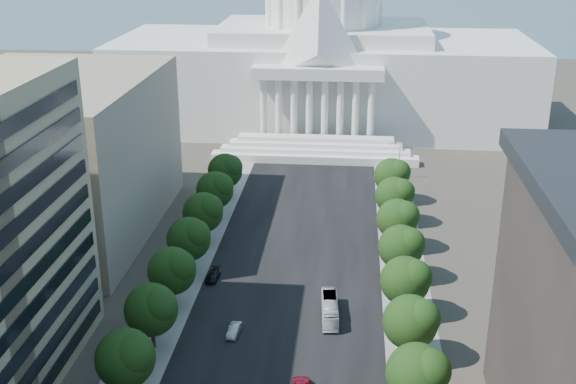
% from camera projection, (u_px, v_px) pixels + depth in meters
% --- Properties ---
extents(road_asphalt, '(30.00, 260.00, 0.01)m').
position_uv_depth(road_asphalt, '(296.00, 260.00, 129.68)').
color(road_asphalt, black).
rests_on(road_asphalt, ground).
extents(sidewalk_left, '(8.00, 260.00, 0.02)m').
position_uv_depth(sidewalk_left, '(192.00, 256.00, 131.31)').
color(sidewalk_left, gray).
rests_on(sidewalk_left, ground).
extents(sidewalk_right, '(8.00, 260.00, 0.02)m').
position_uv_depth(sidewalk_right, '(403.00, 265.00, 128.04)').
color(sidewalk_right, gray).
rests_on(sidewalk_right, ground).
extents(capitol, '(120.00, 56.00, 73.00)m').
position_uv_depth(capitol, '(323.00, 56.00, 210.93)').
color(capitol, white).
rests_on(capitol, ground).
extents(office_block_left_far, '(38.00, 52.00, 30.00)m').
position_uv_depth(office_block_left_far, '(51.00, 156.00, 137.79)').
color(office_block_left_far, gray).
rests_on(office_block_left_far, ground).
extents(tree_l_d, '(7.79, 7.60, 9.97)m').
position_uv_depth(tree_l_d, '(127.00, 357.00, 89.62)').
color(tree_l_d, '#33261C').
rests_on(tree_l_d, ground).
extents(tree_l_e, '(7.79, 7.60, 9.97)m').
position_uv_depth(tree_l_e, '(153.00, 309.00, 100.79)').
color(tree_l_e, '#33261C').
rests_on(tree_l_e, ground).
extents(tree_l_f, '(7.79, 7.60, 9.97)m').
position_uv_depth(tree_l_f, '(174.00, 270.00, 111.96)').
color(tree_l_f, '#33261C').
rests_on(tree_l_f, ground).
extents(tree_l_g, '(7.79, 7.60, 9.97)m').
position_uv_depth(tree_l_g, '(190.00, 238.00, 123.14)').
color(tree_l_g, '#33261C').
rests_on(tree_l_g, ground).
extents(tree_l_h, '(7.79, 7.60, 9.97)m').
position_uv_depth(tree_l_h, '(204.00, 211.00, 134.31)').
color(tree_l_h, '#33261C').
rests_on(tree_l_h, ground).
extents(tree_l_i, '(7.79, 7.60, 9.97)m').
position_uv_depth(tree_l_i, '(216.00, 189.00, 145.48)').
color(tree_l_i, '#33261C').
rests_on(tree_l_i, ground).
extents(tree_l_j, '(7.79, 7.60, 9.97)m').
position_uv_depth(tree_l_j, '(226.00, 170.00, 156.65)').
color(tree_l_j, '#33261C').
rests_on(tree_l_j, ground).
extents(tree_r_d, '(7.79, 7.60, 9.97)m').
position_uv_depth(tree_r_d, '(420.00, 373.00, 86.53)').
color(tree_r_d, '#33261C').
rests_on(tree_r_d, ground).
extents(tree_r_e, '(7.79, 7.60, 9.97)m').
position_uv_depth(tree_r_e, '(413.00, 321.00, 97.70)').
color(tree_r_e, '#33261C').
rests_on(tree_r_e, ground).
extents(tree_r_f, '(7.79, 7.60, 9.97)m').
position_uv_depth(tree_r_f, '(407.00, 280.00, 108.87)').
color(tree_r_f, '#33261C').
rests_on(tree_r_f, ground).
extents(tree_r_g, '(7.79, 7.60, 9.97)m').
position_uv_depth(tree_r_g, '(403.00, 246.00, 120.04)').
color(tree_r_g, '#33261C').
rests_on(tree_r_g, ground).
extents(tree_r_h, '(7.79, 7.60, 9.97)m').
position_uv_depth(tree_r_h, '(399.00, 218.00, 131.22)').
color(tree_r_h, '#33261C').
rests_on(tree_r_h, ground).
extents(tree_r_i, '(7.79, 7.60, 9.97)m').
position_uv_depth(tree_r_i, '(396.00, 195.00, 142.39)').
color(tree_r_i, '#33261C').
rests_on(tree_r_i, ground).
extents(tree_r_j, '(7.79, 7.60, 9.97)m').
position_uv_depth(tree_r_j, '(393.00, 175.00, 153.56)').
color(tree_r_j, '#33261C').
rests_on(tree_r_j, ground).
extents(streetlight_c, '(2.61, 0.44, 9.00)m').
position_uv_depth(streetlight_c, '(424.00, 325.00, 97.97)').
color(streetlight_c, gray).
rests_on(streetlight_c, ground).
extents(streetlight_d, '(2.61, 0.44, 9.00)m').
position_uv_depth(streetlight_d, '(412.00, 247.00, 121.25)').
color(streetlight_d, gray).
rests_on(streetlight_d, ground).
extents(streetlight_e, '(2.61, 0.44, 9.00)m').
position_uv_depth(streetlight_e, '(403.00, 194.00, 144.52)').
color(streetlight_e, gray).
rests_on(streetlight_e, ground).
extents(streetlight_f, '(2.61, 0.44, 9.00)m').
position_uv_depth(streetlight_f, '(397.00, 156.00, 167.80)').
color(streetlight_f, gray).
rests_on(streetlight_f, ground).
extents(car_silver, '(1.85, 4.35, 1.40)m').
position_uv_depth(car_silver, '(234.00, 330.00, 106.26)').
color(car_silver, '#9FA1A6').
rests_on(car_silver, ground).
extents(car_dark_b, '(2.17, 4.85, 1.38)m').
position_uv_depth(car_dark_b, '(213.00, 276.00, 122.52)').
color(car_dark_b, black).
rests_on(car_dark_b, ground).
extents(city_bus, '(3.09, 10.44, 2.87)m').
position_uv_depth(city_bus, '(330.00, 309.00, 110.60)').
color(city_bus, silver).
rests_on(city_bus, ground).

